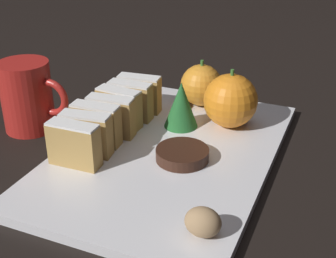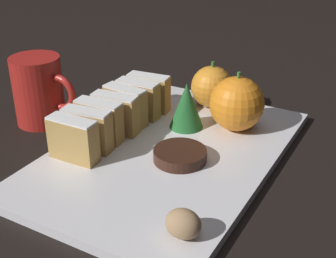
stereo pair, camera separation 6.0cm
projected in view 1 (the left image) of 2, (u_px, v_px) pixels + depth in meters
name	position (u px, v px, depth m)	size (l,w,h in m)	color
ground_plane	(168.00, 157.00, 0.62)	(6.00, 6.00, 0.00)	black
serving_platter	(168.00, 153.00, 0.61)	(0.26, 0.40, 0.01)	white
stollen_slice_front	(74.00, 145.00, 0.57)	(0.06, 0.02, 0.06)	tan
stollen_slice_second	(86.00, 134.00, 0.59)	(0.07, 0.03, 0.06)	tan
stollen_slice_third	(96.00, 124.00, 0.61)	(0.07, 0.03, 0.06)	tan
stollen_slice_fourth	(111.00, 116.00, 0.64)	(0.07, 0.03, 0.06)	tan
stollen_slice_fifth	(119.00, 108.00, 0.66)	(0.07, 0.03, 0.06)	tan
stollen_slice_sixth	(130.00, 101.00, 0.68)	(0.07, 0.02, 0.06)	tan
stollen_slice_back	(139.00, 94.00, 0.71)	(0.07, 0.03, 0.06)	tan
orange_near	(201.00, 85.00, 0.73)	(0.06, 0.06, 0.07)	orange
orange_far	(230.00, 101.00, 0.66)	(0.08, 0.08, 0.08)	orange
walnut	(203.00, 222.00, 0.45)	(0.04, 0.03, 0.03)	tan
chocolate_cookie	(182.00, 154.00, 0.59)	(0.07, 0.07, 0.01)	#381E14
evergreen_sprig	(181.00, 105.00, 0.66)	(0.05, 0.05, 0.07)	#23662D
coffee_mug	(28.00, 96.00, 0.67)	(0.11, 0.07, 0.10)	red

